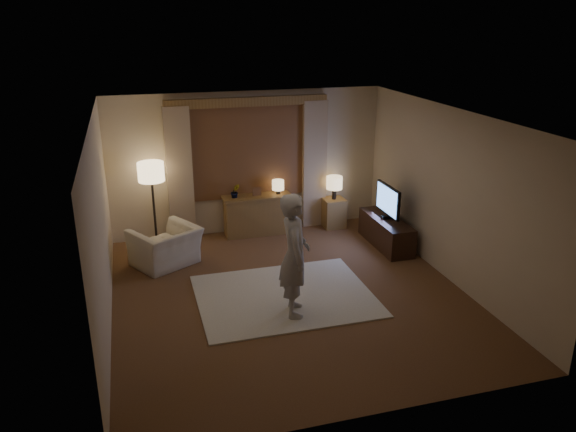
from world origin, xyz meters
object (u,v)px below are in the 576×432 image
object	(u,v)px
sideboard	(257,216)
armchair	(166,247)
tv_stand	(386,232)
person	(294,255)
side_table	(334,213)

from	to	relation	value
sideboard	armchair	world-z (taller)	sideboard
tv_stand	person	xyz separation A→B (m)	(-2.24, -1.86, 0.62)
tv_stand	sideboard	bearing A→B (deg)	150.13
side_table	tv_stand	bearing A→B (deg)	-63.34
side_table	armchair	bearing A→B (deg)	-164.42
sideboard	armchair	bearing A→B (deg)	-151.42
armchair	sideboard	bearing A→B (deg)	178.30
side_table	tv_stand	world-z (taller)	side_table
armchair	tv_stand	size ratio (longest dim) A/B	0.69
person	tv_stand	bearing A→B (deg)	-39.07
armchair	tv_stand	xyz separation A→B (m)	(3.79, -0.23, -0.07)
side_table	tv_stand	xyz separation A→B (m)	(0.57, -1.13, -0.03)
armchair	tv_stand	world-z (taller)	armchair
sideboard	tv_stand	bearing A→B (deg)	-29.87
armchair	tv_stand	distance (m)	3.80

